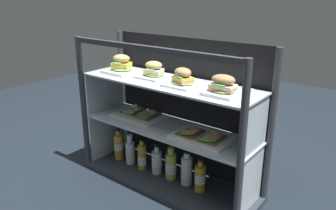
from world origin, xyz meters
name	(u,v)px	position (x,y,z in m)	size (l,w,h in m)	color
ground_plane	(168,183)	(0.00, 0.00, -0.01)	(6.00, 6.00, 0.02)	black
case_base_deck	(168,180)	(0.00, 0.00, 0.02)	(1.20, 0.40, 0.03)	#2E343C
case_frame	(177,106)	(0.00, 0.10, 0.50)	(1.20, 0.40, 0.92)	#333338
riser_lower_tier	(168,154)	(0.00, 0.00, 0.21)	(1.13, 0.33, 0.35)	silver
shelf_lower_glass	(168,128)	(0.00, 0.00, 0.39)	(1.15, 0.35, 0.01)	silver
riser_upper_tier	(168,106)	(0.00, 0.00, 0.53)	(1.13, 0.33, 0.28)	silver
shelf_upper_glass	(168,82)	(0.00, 0.00, 0.68)	(1.15, 0.35, 0.01)	silver
plated_roll_sandwich_right_of_center	(122,66)	(-0.38, -0.01, 0.73)	(0.20, 0.20, 0.12)	white
plated_roll_sandwich_mid_right	(154,71)	(-0.13, 0.03, 0.72)	(0.18, 0.18, 0.10)	white
plated_roll_sandwich_far_left	(183,79)	(0.12, -0.02, 0.72)	(0.19, 0.19, 0.10)	white
plated_roll_sandwich_far_right	(223,87)	(0.38, -0.03, 0.73)	(0.17, 0.17, 0.11)	white
open_sandwich_tray_far_left	(139,114)	(-0.27, 0.03, 0.41)	(0.34, 0.22, 0.06)	white
open_sandwich_tray_mid_left	(201,136)	(0.25, -0.02, 0.41)	(0.34, 0.22, 0.06)	white
juice_bottle_front_left_end	(119,146)	(-0.45, -0.01, 0.13)	(0.07, 0.07, 0.23)	gold
juice_bottle_back_center	(130,152)	(-0.33, -0.01, 0.12)	(0.07, 0.07, 0.22)	white
juice_bottle_back_left	(142,157)	(-0.21, -0.02, 0.12)	(0.06, 0.06, 0.22)	gold
juice_bottle_front_right_end	(156,162)	(-0.10, 0.00, 0.12)	(0.07, 0.07, 0.21)	silver
juice_bottle_tucked_behind	(171,166)	(0.02, 0.01, 0.12)	(0.07, 0.07, 0.22)	#B0D153
juice_bottle_front_middle	(187,170)	(0.14, 0.02, 0.13)	(0.07, 0.07, 0.23)	silver
juice_bottle_near_post	(200,178)	(0.25, 0.00, 0.12)	(0.07, 0.07, 0.22)	gold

